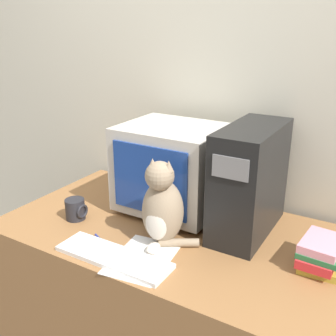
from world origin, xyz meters
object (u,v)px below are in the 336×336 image
Objects in this scene: computer_tower at (250,180)px; cat at (162,208)px; book_stack at (321,254)px; pen at (103,243)px; crt_monitor at (172,168)px; keyboard at (113,257)px; mug at (76,209)px.

cat is (-0.26, -0.28, -0.07)m from computer_tower.
book_stack is 1.42× the size of pen.
crt_monitor is 0.73m from book_stack.
computer_tower is at bearing 53.55° from keyboard.
keyboard is (-0.35, -0.48, -0.22)m from computer_tower.
cat reaches higher than book_stack.
pen is at bearing 148.42° from keyboard.
mug is at bearing -137.43° from crt_monitor.
computer_tower is 0.40m from book_stack.
crt_monitor is 0.48m from mug.
mug is (-1.03, -0.17, -0.01)m from book_stack.
keyboard is at bearing -26.16° from mug.
crt_monitor is 0.99× the size of computer_tower.
keyboard is at bearing -87.51° from crt_monitor.
keyboard is at bearing -153.48° from book_stack.
pen is at bearing -160.81° from book_stack.
crt_monitor is 1.25× the size of cat.
computer_tower reaches higher than crt_monitor.
cat reaches higher than keyboard.
crt_monitor is 3.25× the size of pen.
crt_monitor is at bearing 92.49° from keyboard.
computer_tower is 0.63m from keyboard.
book_stack is at bearing 5.25° from cat.
computer_tower is 0.38m from cat.
crt_monitor is at bearing 104.60° from cat.
keyboard is 0.13m from pen.
pen is (-0.09, -0.41, -0.21)m from crt_monitor.
computer_tower reaches higher than mug.
keyboard is 0.76m from book_stack.
book_stack is (0.33, -0.14, -0.17)m from computer_tower.
computer_tower is (0.37, 0.00, 0.02)m from crt_monitor.
cat is 3.80× the size of mug.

